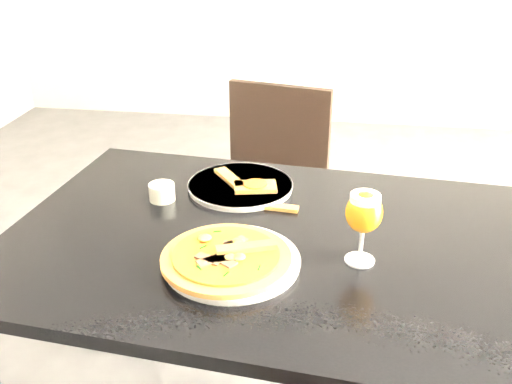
% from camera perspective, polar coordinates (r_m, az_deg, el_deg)
% --- Properties ---
extents(dining_table, '(1.27, 0.91, 0.75)m').
position_cam_1_polar(dining_table, '(1.33, 1.73, -7.82)').
color(dining_table, black).
rests_on(dining_table, ground).
extents(chair_far, '(0.47, 0.47, 0.86)m').
position_cam_1_polar(chair_far, '(2.07, 1.18, -0.50)').
color(chair_far, black).
rests_on(chair_far, ground).
extents(plate_main, '(0.35, 0.35, 0.01)m').
position_cam_1_polar(plate_main, '(1.18, -2.41, -6.94)').
color(plate_main, silver).
rests_on(plate_main, dining_table).
extents(pizza, '(0.27, 0.27, 0.03)m').
position_cam_1_polar(pizza, '(1.16, -2.96, -6.47)').
color(pizza, '#994E25').
rests_on(pizza, plate_main).
extents(plate_second, '(0.36, 0.36, 0.01)m').
position_cam_1_polar(plate_second, '(1.49, -1.57, 0.62)').
color(plate_second, silver).
rests_on(plate_second, dining_table).
extents(crust_scraps, '(0.18, 0.15, 0.01)m').
position_cam_1_polar(crust_scraps, '(1.47, -0.94, 0.86)').
color(crust_scraps, '#994E25').
rests_on(crust_scraps, plate_second).
extents(loose_crust, '(0.11, 0.03, 0.01)m').
position_cam_1_polar(loose_crust, '(1.39, 1.94, -1.51)').
color(loose_crust, '#994E25').
rests_on(loose_crust, dining_table).
extents(sauce_cup, '(0.06, 0.06, 0.04)m').
position_cam_1_polar(sauce_cup, '(1.44, -9.40, 0.07)').
color(sauce_cup, beige).
rests_on(sauce_cup, dining_table).
extents(beer_glass, '(0.08, 0.08, 0.16)m').
position_cam_1_polar(beer_glass, '(1.15, 10.76, -2.06)').
color(beer_glass, silver).
rests_on(beer_glass, dining_table).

